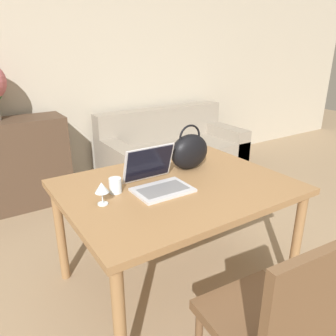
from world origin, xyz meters
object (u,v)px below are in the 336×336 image
Objects in this scene: chair at (276,320)px; handbag at (189,151)px; wine_glass at (102,188)px; couch at (173,155)px; drinking_glass at (115,185)px; laptop at (156,177)px.

handbag is at bearing 75.64° from chair.
handbag is (0.72, 0.18, 0.03)m from wine_glass.
couch is 2.17m from drinking_glass.
wine_glass is at bearing -173.79° from laptop.
chair reaches higher than couch.
drinking_glass is at bearing 165.55° from laptop.
laptop is (-1.20, -1.60, 0.52)m from couch.
wine_glass is 0.74m from handbag.
wine_glass is at bearing -140.33° from drinking_glass.
chair is 1.00m from laptop.
wine_glass is at bearing 115.03° from chair.
laptop is at bearing 6.21° from wine_glass.
wine_glass is at bearing -133.49° from couch.
handbag reaches higher than wine_glass.
handbag is at bearing -119.98° from couch.
drinking_glass is at bearing 39.67° from wine_glass.
chair is 2.94× the size of handbag.
laptop is 0.25m from drinking_glass.
handbag is at bearing 22.19° from laptop.
chair is 2.84m from couch.
handbag reaches higher than drinking_glass.
couch is 2.07m from laptop.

